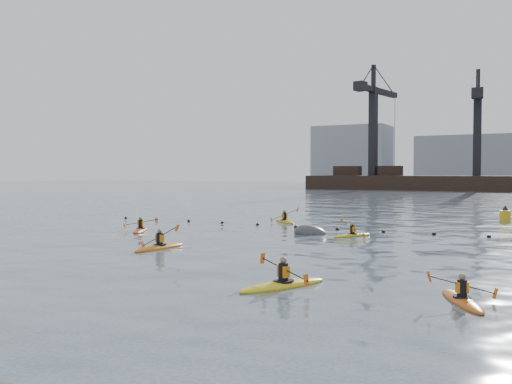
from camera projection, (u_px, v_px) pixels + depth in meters
ground at (44, 299)px, 15.74m from camera, size 400.00×400.00×0.00m
float_line at (317, 228)px, 35.81m from camera, size 33.24×0.73×0.24m
barge_pier at (475, 182)px, 112.59m from camera, size 72.00×19.30×29.50m
skyline at (503, 153)px, 146.63m from camera, size 141.00×28.00×22.00m
kayaker_0 at (160, 246)px, 26.25m from camera, size 2.40×3.46×1.37m
kayaker_1 at (283, 284)px, 17.38m from camera, size 2.17×3.42×1.11m
kayaker_2 at (141, 230)px, 34.18m from camera, size 2.09×3.14×1.03m
kayaker_3 at (353, 235)px, 31.30m from camera, size 1.83×2.82×1.13m
kayaker_4 at (462, 299)px, 15.31m from camera, size 1.86×2.87×1.01m
kayaker_5 at (285, 221)px, 40.28m from camera, size 2.87×2.73×1.22m
mooring_buoy at (311, 234)px, 32.49m from camera, size 2.61×2.34×1.48m
nav_buoy at (505, 216)px, 40.86m from camera, size 0.77×0.77×1.41m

